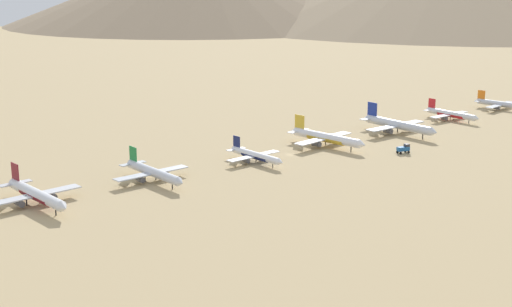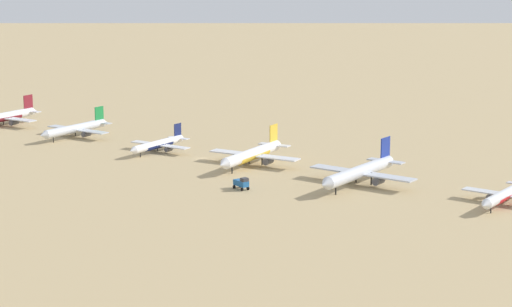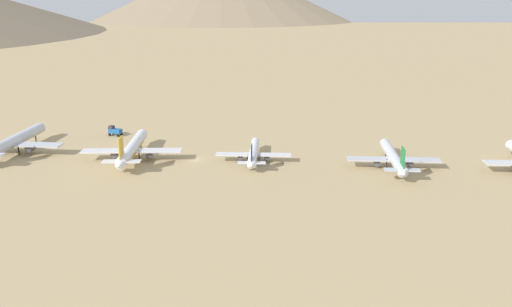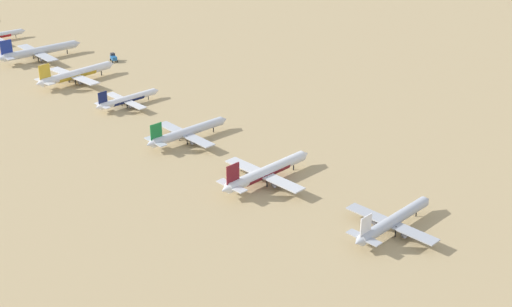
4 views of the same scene
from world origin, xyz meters
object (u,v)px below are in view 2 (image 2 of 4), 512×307
at_px(parked_jet_4, 253,154).
at_px(parked_jet_6, 506,194).
at_px(parked_jet_2, 76,129).
at_px(parked_jet_5, 360,172).
at_px(service_truck, 242,183).
at_px(parked_jet_3, 159,144).
at_px(parked_jet_1, 4,117).

relative_size(parked_jet_4, parked_jet_6, 1.24).
distance_m(parked_jet_2, parked_jet_6, 176.01).
relative_size(parked_jet_2, parked_jet_6, 1.10).
bearing_deg(parked_jet_4, parked_jet_2, -97.61).
xyz_separation_m(parked_jet_5, service_truck, (22.46, -29.93, -2.20)).
relative_size(parked_jet_3, service_truck, 5.46).
bearing_deg(parked_jet_3, parked_jet_1, -98.97).
relative_size(parked_jet_1, parked_jet_2, 1.08).
distance_m(parked_jet_1, parked_jet_5, 173.78).
distance_m(parked_jet_6, service_truck, 78.58).
bearing_deg(parked_jet_4, parked_jet_5, 78.75).
bearing_deg(parked_jet_1, parked_jet_5, 81.49).
height_order(parked_jet_1, parked_jet_3, parked_jet_1).
relative_size(parked_jet_4, service_truck, 7.24).
height_order(parked_jet_1, parked_jet_5, parked_jet_5).
bearing_deg(parked_jet_2, parked_jet_1, -97.52).
bearing_deg(service_truck, parked_jet_3, -122.42).
bearing_deg(parked_jet_4, parked_jet_3, -94.56).
xyz_separation_m(parked_jet_3, service_truck, (34.29, 53.98, -0.90)).
xyz_separation_m(parked_jet_1, parked_jet_2, (5.71, 43.23, -0.22)).
height_order(parked_jet_2, parked_jet_5, parked_jet_5).
distance_m(parked_jet_2, service_truck, 107.46).
distance_m(parked_jet_1, parked_jet_4, 129.93).
distance_m(parked_jet_5, service_truck, 37.48).
relative_size(parked_jet_3, parked_jet_6, 0.94).
xyz_separation_m(parked_jet_2, parked_jet_4, (11.43, 85.57, 0.40)).
distance_m(parked_jet_4, parked_jet_5, 43.92).
xyz_separation_m(parked_jet_4, parked_jet_5, (8.57, 43.07, 0.32)).
distance_m(parked_jet_3, parked_jet_4, 40.98).
bearing_deg(parked_jet_1, parked_jet_3, 81.03).
xyz_separation_m(parked_jet_1, parked_jet_3, (13.88, 87.95, -0.80)).
height_order(parked_jet_2, parked_jet_3, parked_jet_2).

